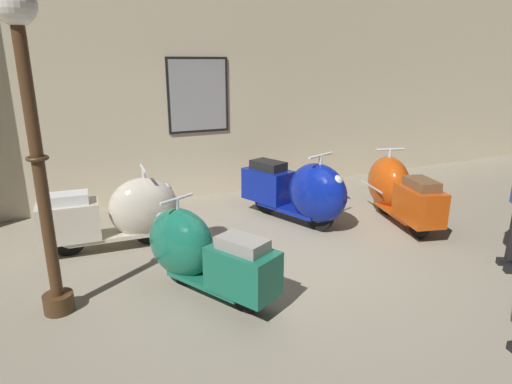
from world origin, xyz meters
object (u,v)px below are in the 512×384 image
object	(u,v)px
scooter_0	(122,213)
scooter_2	(301,191)
scooter_1	(199,252)
lamppost	(32,123)
scooter_3	(397,190)

from	to	relation	value
scooter_0	scooter_2	world-z (taller)	scooter_2
scooter_1	lamppost	xyz separation A→B (m)	(-1.34, 0.21, 1.36)
scooter_0	scooter_2	bearing A→B (deg)	-1.60
scooter_2	lamppost	world-z (taller)	lamppost
scooter_0	scooter_2	size ratio (longest dim) A/B	0.92
scooter_2	scooter_3	xyz separation A→B (m)	(1.38, -0.47, -0.02)
lamppost	scooter_2	bearing A→B (deg)	17.40
scooter_3	lamppost	world-z (taller)	lamppost
scooter_1	scooter_2	size ratio (longest dim) A/B	0.87
scooter_3	scooter_2	bearing A→B (deg)	86.17
scooter_0	scooter_3	distance (m)	3.94
scooter_1	scooter_2	world-z (taller)	scooter_2
scooter_0	scooter_3	size ratio (longest dim) A/B	0.97
scooter_3	lamppost	xyz separation A→B (m)	(-4.69, -0.57, 1.32)
scooter_0	scooter_1	size ratio (longest dim) A/B	1.06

